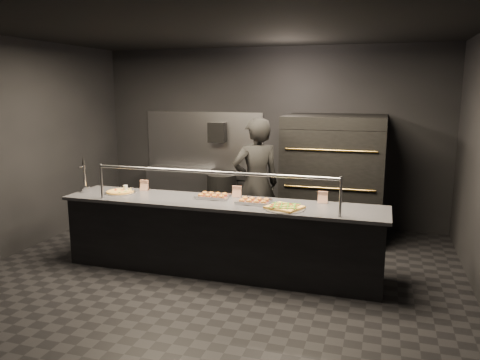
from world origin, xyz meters
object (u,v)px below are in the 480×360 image
Objects in this scene: prep_shelf at (181,192)px; fire_extinguisher at (247,161)px; pizza_oven at (334,176)px; towel_dispenser at (217,132)px; slider_tray_b at (254,201)px; square_pizza at (285,208)px; trash_bin at (222,199)px; service_counter at (221,236)px; beer_tap at (85,181)px; worker at (256,184)px; round_pizza at (120,192)px; slider_tray_a at (213,196)px.

prep_shelf is 1.39m from fire_extinguisher.
towel_dispenser is at bearing 166.86° from pizza_oven.
slider_tray_b is 0.95× the size of square_pizza.
trash_bin is at bearing -57.84° from towel_dispenser.
service_counter is 9.09× the size of slider_tray_b.
fire_extinguisher is 1.01× the size of beer_tap.
service_counter reaches higher than slider_tray_b.
worker reaches higher than service_counter.
service_counter is at bearing -81.70° from fire_extinguisher.
towel_dispenser is 0.69× the size of fire_extinguisher.
trash_bin is (-1.15, 2.08, -0.52)m from slider_tray_b.
round_pizza is at bearing -115.03° from fire_extinguisher.
slider_tray_a is at bearing -85.05° from fire_extinguisher.
prep_shelf is 2.66× the size of slider_tray_b.
prep_shelf is at bearing -70.51° from worker.
pizza_oven reaches higher than square_pizza.
pizza_oven is at bearing 57.73° from service_counter.
fire_extinguisher is at bearing 64.97° from round_pizza.
slider_tray_a is 0.60m from slider_tray_b.
slider_tray_b reaches higher than square_pizza.
service_counter is at bearing -176.43° from slider_tray_b.
slider_tray_a is at bearing 163.38° from square_pizza.
slider_tray_a reaches higher than slider_tray_b.
fire_extinguisher reaches higher than square_pizza.
towel_dispenser is at bearing 122.16° from trash_bin.
slider_tray_a is (-0.16, 0.15, 0.48)m from service_counter.
beer_tap is 2.38m from slider_tray_b.
beer_tap is (-3.15, -1.93, 0.10)m from pizza_oven.
square_pizza is (1.20, -2.55, -0.12)m from fire_extinguisher.
slider_tray_b is at bearing -0.55° from round_pizza.
slider_tray_b is 0.98m from worker.
slider_tray_a is 1.05m from square_pizza.
towel_dispenser is at bearing 108.39° from slider_tray_a.
slider_tray_b is at bearing 157.16° from square_pizza.
beer_tap is at bearing -98.46° from prep_shelf.
service_counter is at bearing -44.12° from slider_tray_a.
square_pizza is at bearing -55.14° from trash_bin.
round_pizza is at bearing 178.22° from service_counter.
pizza_oven is 4.57× the size of round_pizza.
worker is (0.92, -1.13, 0.53)m from trash_bin.
slider_tray_a is at bearing 33.21° from worker.
slider_tray_a is (0.19, -2.25, -0.12)m from fire_extinguisher.
worker is (-1.00, -0.92, -0.01)m from pizza_oven.
towel_dispenser is at bearing -85.92° from worker.
square_pizza is 0.25× the size of worker.
service_counter is 2.78m from towel_dispenser.
beer_tap reaches higher than fire_extinguisher.
prep_shelf is 2.38× the size of fire_extinguisher.
round_pizza is 0.22× the size of worker.
prep_shelf is 1.40× the size of trash_bin.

